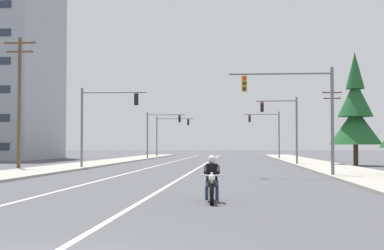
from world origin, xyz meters
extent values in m
cube|color=beige|center=(0.02, 45.00, 0.00)|extent=(0.16, 100.00, 0.01)
cube|color=beige|center=(-3.89, 45.00, 0.00)|extent=(0.16, 100.00, 0.01)
cube|color=#9E998E|center=(10.30, 40.00, 0.07)|extent=(4.40, 110.00, 0.14)
cube|color=#9E998E|center=(-10.30, 40.00, 0.07)|extent=(4.40, 110.00, 0.14)
cylinder|color=black|center=(2.29, 8.59, 0.32)|extent=(0.15, 0.64, 0.64)
cylinder|color=black|center=(2.22, 10.14, 0.32)|extent=(0.15, 0.64, 0.64)
cylinder|color=silver|center=(2.28, 8.69, 0.64)|extent=(0.08, 0.33, 0.68)
sphere|color=white|center=(2.29, 8.54, 0.82)|extent=(0.20, 0.20, 0.20)
cylinder|color=silver|center=(2.28, 8.74, 0.87)|extent=(0.70, 0.07, 0.04)
ellipsoid|color=black|center=(2.26, 9.25, 0.60)|extent=(0.34, 0.57, 0.28)
cube|color=silver|center=(2.25, 9.37, 0.37)|extent=(0.26, 0.45, 0.24)
cube|color=black|center=(2.24, 9.69, 0.54)|extent=(0.30, 0.53, 0.12)
cube|color=black|center=(2.22, 10.09, 0.62)|extent=(0.21, 0.37, 0.08)
cylinder|color=silver|center=(2.10, 9.76, 0.30)|extent=(0.10, 0.55, 0.08)
cube|color=black|center=(2.24, 9.65, 0.92)|extent=(0.37, 0.25, 0.56)
sphere|color=silver|center=(2.24, 9.63, 1.33)|extent=(0.26, 0.26, 0.26)
cylinder|color=navy|center=(2.39, 9.51, 0.54)|extent=(0.16, 0.45, 0.30)
cylinder|color=navy|center=(2.42, 9.34, 0.24)|extent=(0.12, 0.16, 0.35)
cylinder|color=black|center=(2.45, 9.40, 1.02)|extent=(0.12, 0.53, 0.27)
cylinder|color=navy|center=(2.11, 9.50, 0.54)|extent=(0.16, 0.45, 0.30)
cylinder|color=navy|center=(2.10, 9.32, 0.24)|extent=(0.12, 0.16, 0.35)
cylinder|color=black|center=(2.05, 9.38, 1.02)|extent=(0.12, 0.53, 0.27)
cylinder|color=slate|center=(8.42, 23.96, 3.10)|extent=(0.18, 0.18, 6.20)
cylinder|color=slate|center=(5.52, 23.94, 5.85)|extent=(5.80, 0.15, 0.11)
cube|color=#B79319|center=(3.49, 23.93, 5.30)|extent=(0.30, 0.24, 0.90)
sphere|color=red|center=(3.49, 23.77, 5.60)|extent=(0.18, 0.18, 0.18)
sphere|color=black|center=(3.49, 23.77, 5.30)|extent=(0.18, 0.18, 0.18)
sphere|color=black|center=(3.49, 23.77, 5.00)|extent=(0.18, 0.18, 0.18)
cylinder|color=slate|center=(-8.81, 34.30, 3.10)|extent=(0.18, 0.18, 6.20)
cylinder|color=slate|center=(-6.33, 34.29, 5.85)|extent=(4.98, 0.12, 0.11)
cube|color=black|center=(-4.58, 34.28, 5.30)|extent=(0.30, 0.24, 0.90)
sphere|color=red|center=(-4.58, 34.44, 5.60)|extent=(0.18, 0.18, 0.18)
sphere|color=black|center=(-4.58, 34.44, 5.30)|extent=(0.18, 0.18, 0.18)
sphere|color=black|center=(-4.58, 34.44, 5.00)|extent=(0.18, 0.18, 0.18)
cylinder|color=slate|center=(8.51, 43.49, 3.10)|extent=(0.18, 0.18, 6.20)
cylinder|color=slate|center=(6.68, 43.57, 5.85)|extent=(3.66, 0.26, 0.11)
cube|color=black|center=(5.40, 43.62, 5.30)|extent=(0.31, 0.25, 0.90)
sphere|color=red|center=(5.39, 43.46, 5.60)|extent=(0.18, 0.18, 0.18)
sphere|color=black|center=(5.39, 43.46, 5.30)|extent=(0.18, 0.18, 0.18)
sphere|color=black|center=(5.39, 43.46, 5.00)|extent=(0.18, 0.18, 0.18)
cylinder|color=slate|center=(-8.64, 65.45, 3.10)|extent=(0.18, 0.18, 6.20)
cylinder|color=slate|center=(-6.15, 65.58, 5.85)|extent=(4.99, 0.37, 0.11)
cube|color=black|center=(-4.40, 65.68, 5.30)|extent=(0.31, 0.26, 0.90)
sphere|color=red|center=(-4.41, 65.83, 5.60)|extent=(0.18, 0.18, 0.18)
sphere|color=black|center=(-4.41, 65.83, 5.30)|extent=(0.18, 0.18, 0.18)
sphere|color=black|center=(-4.41, 65.83, 5.00)|extent=(0.18, 0.18, 0.18)
cylinder|color=slate|center=(8.61, 65.77, 3.10)|extent=(0.18, 0.18, 6.20)
cylinder|color=slate|center=(6.37, 65.69, 5.85)|extent=(4.50, 0.29, 0.11)
cube|color=black|center=(4.79, 65.62, 5.30)|extent=(0.31, 0.25, 0.90)
sphere|color=red|center=(4.80, 65.47, 5.60)|extent=(0.18, 0.18, 0.18)
sphere|color=black|center=(4.80, 65.47, 5.30)|extent=(0.18, 0.18, 0.18)
sphere|color=black|center=(4.80, 65.47, 5.00)|extent=(0.18, 0.18, 0.18)
cylinder|color=slate|center=(-8.94, 76.44, 3.10)|extent=(0.18, 0.18, 6.20)
cylinder|color=slate|center=(-6.14, 76.56, 5.85)|extent=(5.60, 0.34, 0.11)
cube|color=black|center=(-4.18, 76.64, 5.30)|extent=(0.31, 0.25, 0.90)
sphere|color=red|center=(-4.19, 76.79, 5.60)|extent=(0.18, 0.18, 0.18)
sphere|color=black|center=(-4.19, 76.79, 5.30)|extent=(0.18, 0.18, 0.18)
sphere|color=black|center=(-4.19, 76.79, 5.00)|extent=(0.18, 0.18, 0.18)
cylinder|color=brown|center=(-12.86, 31.94, 4.87)|extent=(0.26, 0.26, 9.73)
cube|color=brown|center=(-12.86, 31.94, 9.33)|extent=(2.37, 0.12, 0.12)
cylinder|color=slate|center=(-13.85, 31.94, 9.43)|extent=(0.08, 0.08, 0.12)
cylinder|color=slate|center=(-11.86, 31.94, 9.43)|extent=(0.08, 0.08, 0.12)
cube|color=brown|center=(-12.86, 31.94, 8.68)|extent=(2.01, 0.12, 0.12)
cylinder|color=slate|center=(-13.70, 31.94, 8.78)|extent=(0.08, 0.08, 0.12)
cylinder|color=slate|center=(-12.01, 31.94, 8.78)|extent=(0.08, 0.08, 0.12)
cylinder|color=#4C3828|center=(13.59, 54.74, 4.01)|extent=(0.26, 0.26, 8.01)
cube|color=#4C3828|center=(13.59, 54.74, 7.61)|extent=(2.12, 0.12, 0.12)
cylinder|color=slate|center=(12.70, 54.74, 7.71)|extent=(0.08, 0.08, 0.12)
cylinder|color=slate|center=(14.48, 54.74, 7.71)|extent=(0.08, 0.08, 0.12)
cube|color=#4C3828|center=(13.59, 54.74, 6.96)|extent=(1.86, 0.12, 0.12)
cylinder|color=slate|center=(12.81, 54.74, 7.06)|extent=(0.08, 0.08, 0.12)
cylinder|color=slate|center=(14.37, 54.74, 7.06)|extent=(0.08, 0.08, 0.12)
cylinder|color=#423023|center=(13.51, 42.30, 0.93)|extent=(0.41, 0.41, 1.87)
cone|color=#1E5628|center=(13.51, 42.30, 3.50)|extent=(4.56, 4.56, 3.27)
cone|color=#1E5628|center=(13.51, 42.30, 5.95)|extent=(3.10, 3.10, 3.27)
cone|color=#1E5628|center=(13.51, 42.30, 8.41)|extent=(1.64, 1.64, 3.27)
camera|label=1|loc=(3.01, -8.24, 1.77)|focal=52.81mm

